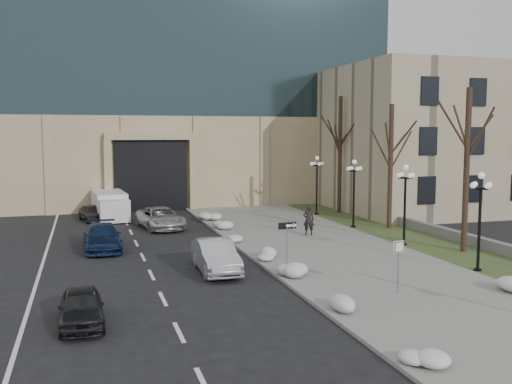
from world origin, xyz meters
TOP-DOWN VIEW (x-y plane):
  - ground at (0.00, 0.00)m, footprint 160.00×160.00m
  - sidewalk at (3.50, 14.00)m, footprint 9.00×40.00m
  - curb at (-1.00, 14.00)m, footprint 0.30×40.00m
  - grass_strip at (10.00, 14.00)m, footprint 4.00×40.00m
  - stone_wall at (12.00, 16.00)m, footprint 0.50×30.00m
  - office_tower at (-2.01, 43.58)m, footprint 40.00×24.70m
  - classical_building at (22.00, 27.98)m, footprint 22.00×18.12m
  - car_a at (-9.58, 3.71)m, footprint 1.53×3.69m
  - car_b at (-3.51, 9.67)m, footprint 1.72×4.70m
  - car_c at (-8.48, 16.61)m, footprint 2.09×4.97m
  - car_d at (-4.42, 22.88)m, footprint 3.21×5.59m
  - car_e at (-8.89, 27.81)m, footprint 2.19×3.88m
  - pedestrian at (4.19, 17.02)m, footprint 0.80×0.62m
  - box_truck at (-7.52, 28.68)m, footprint 2.69×6.54m
  - one_way_sign at (-0.38, 7.99)m, footprint 0.94×0.26m
  - keep_sign at (2.58, 3.56)m, footprint 0.49×0.12m
  - snow_clump_a at (-0.42, -2.58)m, footprint 1.10×1.60m
  - snow_clump_b at (-0.32, 2.34)m, footprint 1.10×1.60m
  - snow_clump_c at (-0.48, 7.19)m, footprint 1.10×1.60m
  - snow_clump_d at (-0.46, 11.21)m, footprint 1.10×1.60m
  - snow_clump_e at (-0.81, 16.17)m, footprint 1.10×1.60m
  - snow_clump_f at (-0.51, 20.91)m, footprint 1.10×1.60m
  - snow_clump_g at (-0.55, 24.95)m, footprint 1.10×1.60m
  - lamppost_a at (8.30, 6.00)m, footprint 1.18×1.18m
  - lamppost_b at (8.30, 12.50)m, footprint 1.18×1.18m
  - lamppost_c at (8.30, 19.00)m, footprint 1.18×1.18m
  - lamppost_d at (8.30, 25.50)m, footprint 1.18×1.18m
  - tree_near at (10.50, 10.00)m, footprint 3.20×3.20m
  - tree_mid at (10.50, 18.00)m, footprint 3.20×3.20m
  - tree_far at (10.50, 26.00)m, footprint 3.20×3.20m

SIDE VIEW (x-z plane):
  - ground at x=0.00m, z-range 0.00..0.00m
  - grass_strip at x=10.00m, z-range 0.00..0.10m
  - sidewalk at x=3.50m, z-range 0.00..0.12m
  - curb at x=-1.00m, z-range 0.00..0.14m
  - snow_clump_a at x=-0.42m, z-range 0.12..0.48m
  - snow_clump_b at x=-0.32m, z-range 0.12..0.48m
  - snow_clump_c at x=-0.48m, z-range 0.12..0.48m
  - snow_clump_d at x=-0.46m, z-range 0.12..0.48m
  - snow_clump_e at x=-0.81m, z-range 0.12..0.48m
  - snow_clump_f at x=-0.51m, z-range 0.12..0.48m
  - snow_clump_g at x=-0.55m, z-range 0.12..0.48m
  - stone_wall at x=12.00m, z-range 0.00..0.70m
  - car_e at x=-8.89m, z-range 0.00..1.25m
  - car_a at x=-9.58m, z-range 0.00..1.25m
  - car_c at x=-8.48m, z-range 0.00..1.43m
  - car_d at x=-4.42m, z-range 0.00..1.47m
  - car_b at x=-3.51m, z-range 0.00..1.54m
  - box_truck at x=-7.52m, z-range -0.03..2.00m
  - pedestrian at x=4.19m, z-range 0.12..2.05m
  - keep_sign at x=2.58m, z-range 0.54..2.83m
  - one_way_sign at x=-0.38m, z-range 0.81..3.32m
  - lamppost_a at x=8.30m, z-range 0.69..5.45m
  - lamppost_b at x=8.30m, z-range 0.69..5.45m
  - lamppost_c at x=8.30m, z-range 0.69..5.45m
  - lamppost_d at x=8.30m, z-range 0.69..5.45m
  - tree_mid at x=10.50m, z-range 1.25..9.75m
  - tree_near at x=10.50m, z-range 1.33..10.33m
  - classical_building at x=22.00m, z-range 0.00..12.00m
  - tree_far at x=10.50m, z-range 1.40..10.90m
  - office_tower at x=-2.01m, z-range 0.49..36.49m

